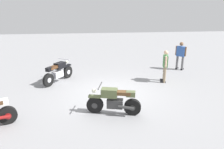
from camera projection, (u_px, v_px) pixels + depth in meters
name	position (u px, v px, depth m)	size (l,w,h in m)	color
ground_plane	(112.00, 94.00, 9.74)	(40.00, 40.00, 0.00)	gray
motorcycle_black_cruiser	(58.00, 72.00, 11.02)	(1.26, 1.80, 1.09)	black
motorcycle_olive_vintage	(114.00, 101.00, 7.86)	(1.93, 0.85, 1.07)	black
person_in_green_shirt	(165.00, 64.00, 10.94)	(0.40, 0.63, 1.60)	gray
person_in_blue_shirt	(181.00, 54.00, 12.92)	(0.55, 0.53, 1.65)	#59595B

